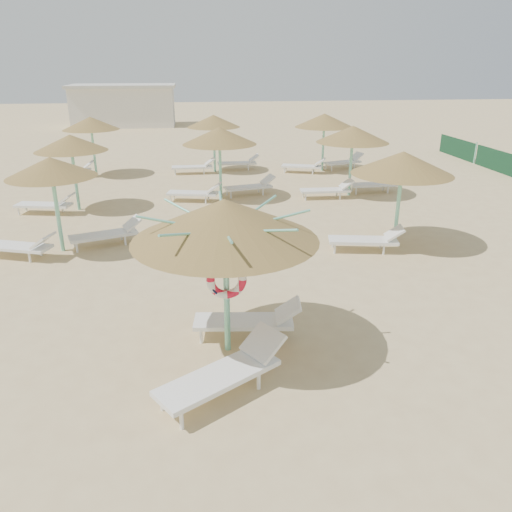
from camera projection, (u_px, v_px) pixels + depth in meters
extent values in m
plane|color=#CFB67E|center=(234.00, 338.00, 9.66)|extent=(120.00, 120.00, 0.00)
cylinder|color=#7AD4B5|center=(227.00, 291.00, 8.86)|extent=(0.11, 0.11, 2.41)
cone|color=olive|center=(225.00, 220.00, 8.38)|extent=(3.22, 3.22, 0.72)
cylinder|color=#7AD4B5|center=(225.00, 234.00, 8.48)|extent=(0.20, 0.20, 0.12)
cylinder|color=#7AD4B5|center=(268.00, 221.00, 8.48)|extent=(1.45, 0.04, 0.37)
cylinder|color=#7AD4B5|center=(252.00, 213.00, 8.94)|extent=(1.06, 1.06, 0.37)
cylinder|color=#7AD4B5|center=(222.00, 210.00, 9.08)|extent=(0.04, 1.45, 0.37)
cylinder|color=#7AD4B5|center=(193.00, 215.00, 8.82)|extent=(1.06, 1.06, 0.37)
cylinder|color=#7AD4B5|center=(181.00, 224.00, 8.31)|extent=(1.45, 0.04, 0.37)
cylinder|color=#7AD4B5|center=(194.00, 234.00, 7.85)|extent=(1.06, 1.06, 0.37)
cylinder|color=#7AD4B5|center=(228.00, 237.00, 7.71)|extent=(0.04, 1.45, 0.37)
cylinder|color=#7AD4B5|center=(260.00, 231.00, 7.98)|extent=(1.06, 1.06, 0.37)
torus|color=red|center=(227.00, 280.00, 8.68)|extent=(0.71, 0.15, 0.71)
cylinder|color=white|center=(182.00, 420.00, 7.23)|extent=(0.07, 0.07, 0.31)
cylinder|color=white|center=(162.00, 402.00, 7.62)|extent=(0.07, 0.07, 0.31)
cylinder|color=white|center=(259.00, 381.00, 8.12)|extent=(0.07, 0.07, 0.31)
cylinder|color=white|center=(238.00, 366.00, 8.51)|extent=(0.07, 0.07, 0.31)
cube|color=white|center=(219.00, 377.00, 7.88)|extent=(2.11, 1.70, 0.09)
cube|color=white|center=(263.00, 343.00, 8.35)|extent=(0.80, 0.84, 0.40)
cylinder|color=white|center=(201.00, 337.00, 9.45)|extent=(0.06, 0.06, 0.28)
cylinder|color=white|center=(203.00, 324.00, 9.92)|extent=(0.06, 0.06, 0.28)
cylinder|color=white|center=(272.00, 336.00, 9.46)|extent=(0.06, 0.06, 0.28)
cylinder|color=white|center=(271.00, 323.00, 9.93)|extent=(0.06, 0.06, 0.28)
cube|color=white|center=(244.00, 321.00, 9.63)|extent=(1.97, 0.84, 0.08)
cube|color=white|center=(288.00, 310.00, 9.55)|extent=(0.55, 0.65, 0.37)
cylinder|color=#7AD4B5|center=(57.00, 212.00, 13.71)|extent=(0.11, 0.11, 2.30)
cone|color=olive|center=(51.00, 167.00, 13.26)|extent=(2.37, 2.37, 0.53)
cylinder|color=#7AD4B5|center=(52.00, 176.00, 13.34)|extent=(0.20, 0.20, 0.12)
cylinder|color=white|center=(30.00, 258.00, 13.24)|extent=(0.06, 0.06, 0.28)
cylinder|color=white|center=(41.00, 251.00, 13.70)|extent=(0.06, 0.06, 0.28)
cube|color=white|center=(16.00, 247.00, 13.51)|extent=(2.00, 1.21, 0.08)
cube|color=white|center=(43.00, 240.00, 13.26)|extent=(0.66, 0.73, 0.36)
cylinder|color=white|center=(77.00, 248.00, 13.94)|extent=(0.06, 0.06, 0.28)
cylinder|color=white|center=(74.00, 242.00, 14.36)|extent=(0.06, 0.06, 0.28)
cylinder|color=white|center=(125.00, 241.00, 14.50)|extent=(0.06, 0.06, 0.28)
cylinder|color=white|center=(121.00, 236.00, 14.92)|extent=(0.06, 0.06, 0.28)
cube|color=white|center=(104.00, 235.00, 14.41)|extent=(2.00, 1.21, 0.08)
cube|color=white|center=(132.00, 223.00, 14.68)|extent=(0.66, 0.73, 0.36)
cylinder|color=#7AD4B5|center=(75.00, 178.00, 17.61)|extent=(0.11, 0.11, 2.30)
cone|color=olive|center=(71.00, 143.00, 17.16)|extent=(2.48, 2.48, 0.56)
cylinder|color=#7AD4B5|center=(71.00, 150.00, 17.25)|extent=(0.20, 0.20, 0.12)
cylinder|color=white|center=(19.00, 211.00, 17.31)|extent=(0.06, 0.06, 0.28)
cylinder|color=white|center=(26.00, 207.00, 17.78)|extent=(0.06, 0.06, 0.28)
cylinder|color=white|center=(56.00, 212.00, 17.21)|extent=(0.06, 0.06, 0.28)
cylinder|color=white|center=(63.00, 208.00, 17.67)|extent=(0.06, 0.06, 0.28)
cube|color=white|center=(43.00, 205.00, 17.42)|extent=(1.99, 1.01, 0.08)
cube|color=white|center=(66.00, 199.00, 17.26)|extent=(0.60, 0.69, 0.36)
cylinder|color=#7AD4B5|center=(94.00, 151.00, 23.00)|extent=(0.11, 0.11, 2.30)
cone|color=olive|center=(91.00, 123.00, 22.55)|extent=(2.53, 2.53, 0.57)
cylinder|color=#7AD4B5|center=(91.00, 129.00, 22.63)|extent=(0.20, 0.20, 0.12)
cylinder|color=white|center=(51.00, 177.00, 22.43)|extent=(0.06, 0.06, 0.28)
cylinder|color=white|center=(52.00, 175.00, 22.88)|extent=(0.06, 0.06, 0.28)
cylinder|color=white|center=(83.00, 175.00, 22.79)|extent=(0.06, 0.06, 0.28)
cylinder|color=white|center=(83.00, 173.00, 23.23)|extent=(0.06, 0.06, 0.28)
cube|color=white|center=(70.00, 171.00, 22.80)|extent=(1.97, 0.91, 0.08)
cube|color=white|center=(88.00, 165.00, 22.93)|extent=(0.57, 0.67, 0.36)
cylinder|color=#7AD4B5|center=(220.00, 169.00, 19.16)|extent=(0.11, 0.11, 2.30)
cone|color=olive|center=(219.00, 136.00, 18.71)|extent=(2.81, 2.81, 0.63)
cylinder|color=#7AD4B5|center=(220.00, 142.00, 18.80)|extent=(0.20, 0.20, 0.12)
cylinder|color=white|center=(171.00, 199.00, 18.88)|extent=(0.06, 0.06, 0.28)
cylinder|color=white|center=(174.00, 196.00, 19.34)|extent=(0.06, 0.06, 0.28)
cylinder|color=white|center=(206.00, 200.00, 18.75)|extent=(0.06, 0.06, 0.28)
cylinder|color=white|center=(208.00, 196.00, 19.21)|extent=(0.06, 0.06, 0.28)
cube|color=white|center=(193.00, 193.00, 18.97)|extent=(1.99, 1.04, 0.08)
cube|color=white|center=(214.00, 188.00, 18.80)|extent=(0.61, 0.69, 0.36)
cylinder|color=white|center=(231.00, 195.00, 19.46)|extent=(0.06, 0.06, 0.28)
cylinder|color=white|center=(227.00, 192.00, 19.90)|extent=(0.06, 0.06, 0.28)
cylinder|color=white|center=(263.00, 192.00, 19.90)|extent=(0.06, 0.06, 0.28)
cylinder|color=white|center=(259.00, 189.00, 20.33)|extent=(0.06, 0.06, 0.28)
cube|color=white|center=(248.00, 187.00, 19.87)|extent=(1.99, 1.04, 0.08)
cube|color=white|center=(268.00, 180.00, 20.06)|extent=(0.61, 0.69, 0.36)
cylinder|color=#7AD4B5|center=(214.00, 148.00, 23.84)|extent=(0.11, 0.11, 2.30)
cone|color=olive|center=(213.00, 121.00, 23.38)|extent=(2.49, 2.49, 0.56)
cylinder|color=#7AD4B5|center=(214.00, 126.00, 23.47)|extent=(0.20, 0.20, 0.12)
cylinder|color=white|center=(175.00, 172.00, 23.37)|extent=(0.06, 0.06, 0.28)
cylinder|color=white|center=(175.00, 170.00, 23.84)|extent=(0.06, 0.06, 0.28)
cylinder|color=white|center=(204.00, 172.00, 23.54)|extent=(0.06, 0.06, 0.28)
cylinder|color=white|center=(204.00, 169.00, 24.00)|extent=(0.06, 0.06, 0.28)
cube|color=white|center=(192.00, 167.00, 23.64)|extent=(1.91, 0.64, 0.08)
cube|color=white|center=(210.00, 162.00, 23.66)|extent=(0.49, 0.60, 0.36)
cylinder|color=white|center=(221.00, 168.00, 24.29)|extent=(0.06, 0.06, 0.28)
cylinder|color=white|center=(220.00, 166.00, 24.75)|extent=(0.06, 0.06, 0.28)
cylinder|color=white|center=(248.00, 167.00, 24.44)|extent=(0.06, 0.06, 0.28)
cylinder|color=white|center=(247.00, 166.00, 24.90)|extent=(0.06, 0.06, 0.28)
cube|color=white|center=(237.00, 163.00, 24.54)|extent=(1.91, 0.64, 0.08)
cube|color=white|center=(254.00, 158.00, 24.55)|extent=(0.49, 0.60, 0.36)
cylinder|color=#7AD4B5|center=(398.00, 206.00, 14.18)|extent=(0.11, 0.11, 2.30)
cone|color=olive|center=(403.00, 163.00, 13.73)|extent=(2.81, 2.81, 0.63)
cylinder|color=#7AD4B5|center=(402.00, 172.00, 13.82)|extent=(0.20, 0.20, 0.12)
cylinder|color=white|center=(335.00, 249.00, 13.86)|extent=(0.06, 0.06, 0.28)
cylinder|color=white|center=(333.00, 243.00, 14.33)|extent=(0.06, 0.06, 0.28)
cylinder|color=white|center=(384.00, 250.00, 13.79)|extent=(0.06, 0.06, 0.28)
cylinder|color=white|center=(381.00, 244.00, 14.26)|extent=(0.06, 0.06, 0.28)
cube|color=white|center=(363.00, 240.00, 13.99)|extent=(1.98, 0.95, 0.08)
cube|color=white|center=(394.00, 233.00, 13.85)|extent=(0.59, 0.68, 0.36)
cylinder|color=#7AD4B5|center=(351.00, 166.00, 19.58)|extent=(0.11, 0.11, 2.30)
cone|color=olive|center=(353.00, 134.00, 19.13)|extent=(2.80, 2.80, 0.63)
cylinder|color=#7AD4B5|center=(352.00, 141.00, 19.22)|extent=(0.20, 0.20, 0.12)
cylinder|color=white|center=(306.00, 197.00, 19.14)|extent=(0.06, 0.06, 0.28)
cylinder|color=white|center=(303.00, 194.00, 19.61)|extent=(0.06, 0.06, 0.28)
cylinder|color=white|center=(340.00, 196.00, 19.27)|extent=(0.06, 0.06, 0.28)
cylinder|color=white|center=(337.00, 193.00, 19.73)|extent=(0.06, 0.06, 0.28)
cube|color=white|center=(325.00, 190.00, 19.38)|extent=(1.92, 0.67, 0.08)
cube|color=white|center=(347.00, 184.00, 19.38)|extent=(0.50, 0.61, 0.36)
cylinder|color=white|center=(356.00, 191.00, 20.01)|extent=(0.06, 0.06, 0.28)
cylinder|color=white|center=(352.00, 188.00, 20.47)|extent=(0.06, 0.06, 0.28)
cylinder|color=white|center=(388.00, 190.00, 20.20)|extent=(0.06, 0.06, 0.28)
cylinder|color=white|center=(383.00, 187.00, 20.66)|extent=(0.06, 0.06, 0.28)
cube|color=white|center=(373.00, 185.00, 20.29)|extent=(1.92, 0.67, 0.08)
cube|color=white|center=(394.00, 178.00, 20.32)|extent=(0.50, 0.61, 0.36)
cylinder|color=#7AD4B5|center=(323.00, 147.00, 24.02)|extent=(0.11, 0.11, 2.30)
cone|color=olive|center=(324.00, 120.00, 23.56)|extent=(2.79, 2.79, 0.63)
cylinder|color=#7AD4B5|center=(324.00, 126.00, 23.65)|extent=(0.20, 0.20, 0.12)
cylinder|color=white|center=(284.00, 170.00, 23.81)|extent=(0.06, 0.06, 0.28)
cylinder|color=white|center=(286.00, 168.00, 24.27)|extent=(0.06, 0.06, 0.28)
cylinder|color=white|center=(313.00, 171.00, 23.55)|extent=(0.06, 0.06, 0.28)
cylinder|color=white|center=(314.00, 169.00, 24.01)|extent=(0.06, 0.06, 0.28)
cube|color=white|center=(302.00, 166.00, 23.82)|extent=(2.00, 1.21, 0.08)
cube|color=white|center=(320.00, 162.00, 23.57)|extent=(0.65, 0.73, 0.36)
cylinder|color=white|center=(332.00, 168.00, 24.25)|extent=(0.06, 0.06, 0.28)
cylinder|color=white|center=(326.00, 166.00, 24.67)|extent=(0.06, 0.06, 0.28)
cylinder|color=white|center=(354.00, 166.00, 24.81)|extent=(0.06, 0.06, 0.28)
cylinder|color=white|center=(348.00, 164.00, 25.23)|extent=(0.06, 0.06, 0.28)
cube|color=white|center=(342.00, 162.00, 24.73)|extent=(2.00, 1.21, 0.08)
cube|color=white|center=(357.00, 156.00, 24.99)|extent=(0.65, 0.73, 0.36)
cube|color=silver|center=(124.00, 107.00, 40.73)|extent=(8.00, 4.00, 3.00)
cube|color=beige|center=(122.00, 86.00, 40.14)|extent=(8.40, 4.40, 0.25)
cube|color=#194B25|center=(498.00, 161.00, 24.05)|extent=(0.08, 3.80, 1.00)
cube|color=#194B25|center=(457.00, 148.00, 27.74)|extent=(0.08, 3.80, 1.00)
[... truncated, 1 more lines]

